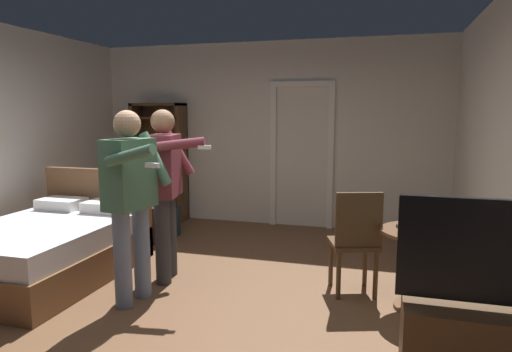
{
  "coord_description": "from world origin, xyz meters",
  "views": [
    {
      "loc": [
        1.69,
        -3.43,
        1.7
      ],
      "look_at": [
        0.59,
        0.4,
        1.12
      ],
      "focal_mm": 31.39,
      "sensor_mm": 36.0,
      "label": 1
    }
  ],
  "objects_px": {
    "person_striped_shirt": "(165,182)",
    "suitcase_dark": "(156,222)",
    "tv_flatscreen": "(486,341)",
    "wooden_chair": "(356,238)",
    "bookshelf": "(160,158)",
    "person_blue_shirt": "(131,193)",
    "side_table": "(421,256)",
    "bottle_on_table": "(442,220)",
    "laptop": "(421,225)",
    "bed": "(50,247)",
    "suitcase_small": "(147,223)"
  },
  "relations": [
    {
      "from": "person_striped_shirt",
      "to": "suitcase_dark",
      "type": "distance_m",
      "value": 1.8
    },
    {
      "from": "tv_flatscreen",
      "to": "wooden_chair",
      "type": "height_order",
      "value": "tv_flatscreen"
    },
    {
      "from": "bookshelf",
      "to": "person_blue_shirt",
      "type": "xyz_separation_m",
      "value": [
        1.26,
        -2.92,
        0.02
      ]
    },
    {
      "from": "side_table",
      "to": "bottle_on_table",
      "type": "xyz_separation_m",
      "value": [
        0.14,
        -0.08,
        0.34
      ]
    },
    {
      "from": "bookshelf",
      "to": "bottle_on_table",
      "type": "bearing_deg",
      "value": -32.48
    },
    {
      "from": "laptop",
      "to": "bed",
      "type": "bearing_deg",
      "value": -177.48
    },
    {
      "from": "tv_flatscreen",
      "to": "suitcase_small",
      "type": "distance_m",
      "value": 4.31
    },
    {
      "from": "bookshelf",
      "to": "tv_flatscreen",
      "type": "relative_size",
      "value": 1.5
    },
    {
      "from": "bookshelf",
      "to": "wooden_chair",
      "type": "xyz_separation_m",
      "value": [
        3.15,
        -2.22,
        -0.44
      ]
    },
    {
      "from": "bottle_on_table",
      "to": "suitcase_small",
      "type": "relative_size",
      "value": 0.56
    },
    {
      "from": "tv_flatscreen",
      "to": "wooden_chair",
      "type": "distance_m",
      "value": 1.61
    },
    {
      "from": "tv_flatscreen",
      "to": "suitcase_small",
      "type": "bearing_deg",
      "value": 146.09
    },
    {
      "from": "suitcase_dark",
      "to": "side_table",
      "type": "bearing_deg",
      "value": -26.59
    },
    {
      "from": "tv_flatscreen",
      "to": "person_striped_shirt",
      "type": "height_order",
      "value": "person_striped_shirt"
    },
    {
      "from": "laptop",
      "to": "person_blue_shirt",
      "type": "distance_m",
      "value": 2.49
    },
    {
      "from": "wooden_chair",
      "to": "suitcase_dark",
      "type": "xyz_separation_m",
      "value": [
        -2.72,
        1.25,
        -0.34
      ]
    },
    {
      "from": "bed",
      "to": "bookshelf",
      "type": "xyz_separation_m",
      "value": [
        -0.07,
        2.57,
        0.68
      ]
    },
    {
      "from": "wooden_chair",
      "to": "bed",
      "type": "bearing_deg",
      "value": -173.53
    },
    {
      "from": "person_striped_shirt",
      "to": "bottle_on_table",
      "type": "bearing_deg",
      "value": -2.7
    },
    {
      "from": "bed",
      "to": "suitcase_dark",
      "type": "xyz_separation_m",
      "value": [
        0.36,
        1.6,
        -0.1
      ]
    },
    {
      "from": "side_table",
      "to": "wooden_chair",
      "type": "relative_size",
      "value": 0.71
    },
    {
      "from": "wooden_chair",
      "to": "suitcase_dark",
      "type": "bearing_deg",
      "value": 155.39
    },
    {
      "from": "bookshelf",
      "to": "wooden_chair",
      "type": "height_order",
      "value": "bookshelf"
    },
    {
      "from": "bottle_on_table",
      "to": "person_striped_shirt",
      "type": "height_order",
      "value": "person_striped_shirt"
    },
    {
      "from": "side_table",
      "to": "laptop",
      "type": "bearing_deg",
      "value": -113.68
    },
    {
      "from": "side_table",
      "to": "suitcase_dark",
      "type": "bearing_deg",
      "value": 156.96
    },
    {
      "from": "bed",
      "to": "laptop",
      "type": "xyz_separation_m",
      "value": [
        3.62,
        0.16,
        0.45
      ]
    },
    {
      "from": "person_blue_shirt",
      "to": "suitcase_small",
      "type": "distance_m",
      "value": 2.08
    },
    {
      "from": "laptop",
      "to": "person_blue_shirt",
      "type": "xyz_separation_m",
      "value": [
        -2.43,
        -0.51,
        0.24
      ]
    },
    {
      "from": "tv_flatscreen",
      "to": "wooden_chair",
      "type": "xyz_separation_m",
      "value": [
        -0.84,
        1.37,
        0.17
      ]
    },
    {
      "from": "bookshelf",
      "to": "person_striped_shirt",
      "type": "xyz_separation_m",
      "value": [
        1.29,
        -2.33,
        0.02
      ]
    },
    {
      "from": "side_table",
      "to": "suitcase_small",
      "type": "distance_m",
      "value": 3.52
    },
    {
      "from": "suitcase_small",
      "to": "laptop",
      "type": "bearing_deg",
      "value": -35.35
    },
    {
      "from": "suitcase_dark",
      "to": "bed",
      "type": "bearing_deg",
      "value": -106.16
    },
    {
      "from": "tv_flatscreen",
      "to": "bottle_on_table",
      "type": "height_order",
      "value": "tv_flatscreen"
    },
    {
      "from": "bookshelf",
      "to": "side_table",
      "type": "height_order",
      "value": "bookshelf"
    },
    {
      "from": "wooden_chair",
      "to": "side_table",
      "type": "bearing_deg",
      "value": -14.9
    },
    {
      "from": "bed",
      "to": "person_striped_shirt",
      "type": "relative_size",
      "value": 1.12
    },
    {
      "from": "bookshelf",
      "to": "bottle_on_table",
      "type": "height_order",
      "value": "bookshelf"
    },
    {
      "from": "bottle_on_table",
      "to": "suitcase_dark",
      "type": "relative_size",
      "value": 0.5
    },
    {
      "from": "bed",
      "to": "suitcase_small",
      "type": "bearing_deg",
      "value": 76.17
    },
    {
      "from": "tv_flatscreen",
      "to": "side_table",
      "type": "height_order",
      "value": "tv_flatscreen"
    },
    {
      "from": "bottle_on_table",
      "to": "person_blue_shirt",
      "type": "distance_m",
      "value": 2.64
    },
    {
      "from": "tv_flatscreen",
      "to": "suitcase_dark",
      "type": "distance_m",
      "value": 4.42
    },
    {
      "from": "person_striped_shirt",
      "to": "person_blue_shirt",
      "type": "bearing_deg",
      "value": -92.63
    },
    {
      "from": "bookshelf",
      "to": "laptop",
      "type": "bearing_deg",
      "value": -33.16
    },
    {
      "from": "wooden_chair",
      "to": "person_striped_shirt",
      "type": "xyz_separation_m",
      "value": [
        -1.86,
        -0.11,
        0.46
      ]
    },
    {
      "from": "laptop",
      "to": "wooden_chair",
      "type": "distance_m",
      "value": 0.61
    },
    {
      "from": "laptop",
      "to": "suitcase_dark",
      "type": "bearing_deg",
      "value": 156.23
    },
    {
      "from": "laptop",
      "to": "person_blue_shirt",
      "type": "height_order",
      "value": "person_blue_shirt"
    }
  ]
}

